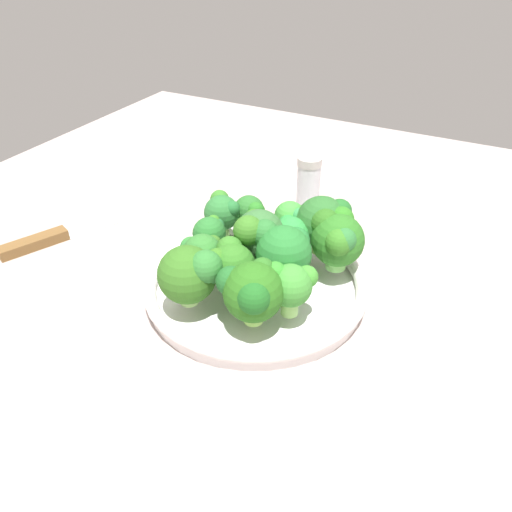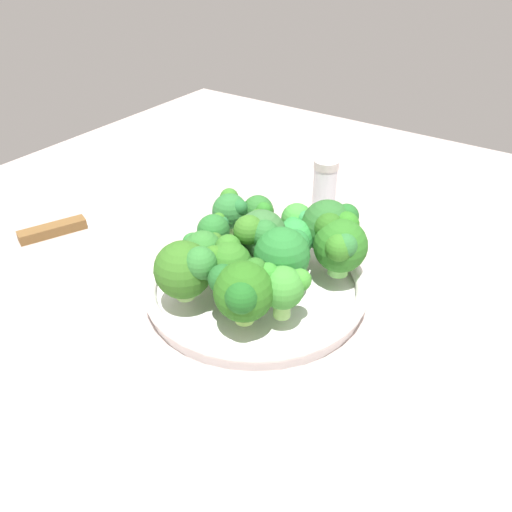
% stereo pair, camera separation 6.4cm
% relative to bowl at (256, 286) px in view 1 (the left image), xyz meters
% --- Properties ---
extents(ground_plane, '(1.30, 1.30, 0.03)m').
position_rel_bowl_xyz_m(ground_plane, '(0.00, 0.04, -0.03)').
color(ground_plane, '#AE9F99').
extents(bowl, '(0.27, 0.27, 0.03)m').
position_rel_bowl_xyz_m(bowl, '(0.00, 0.00, 0.00)').
color(bowl, white).
rests_on(bowl, ground_plane).
extents(broccoli_floret_0, '(0.04, 0.04, 0.06)m').
position_rel_bowl_xyz_m(broccoli_floret_0, '(-0.01, -0.07, 0.05)').
color(broccoli_floret_0, '#7BB057').
rests_on(broccoli_floret_0, bowl).
extents(broccoli_floret_1, '(0.07, 0.08, 0.07)m').
position_rel_bowl_xyz_m(broccoli_floret_1, '(0.08, 0.04, 0.05)').
color(broccoli_floret_1, '#94C958').
rests_on(broccoli_floret_1, bowl).
extents(broccoli_floret_2, '(0.05, 0.05, 0.06)m').
position_rel_bowl_xyz_m(broccoli_floret_2, '(-0.05, 0.02, 0.05)').
color(broccoli_floret_2, '#89BF60').
rests_on(broccoli_floret_2, bowl).
extents(broccoli_floret_3, '(0.04, 0.05, 0.06)m').
position_rel_bowl_xyz_m(broccoli_floret_3, '(-0.08, -0.05, 0.05)').
color(broccoli_floret_3, '#97C870').
rests_on(broccoli_floret_3, bowl).
extents(broccoli_floret_4, '(0.05, 0.06, 0.06)m').
position_rel_bowl_xyz_m(broccoli_floret_4, '(0.03, -0.06, 0.05)').
color(broccoli_floret_4, '#92DA64').
rests_on(broccoli_floret_4, bowl).
extents(broccoli_floret_5, '(0.07, 0.07, 0.08)m').
position_rel_bowl_xyz_m(broccoli_floret_5, '(-0.00, 0.03, 0.06)').
color(broccoli_floret_5, '#7CB15C').
rests_on(broccoli_floret_5, bowl).
extents(broccoli_floret_6, '(0.07, 0.07, 0.07)m').
position_rel_bowl_xyz_m(broccoli_floret_6, '(0.08, -0.04, 0.05)').
color(broccoli_floret_6, '#94BF69').
rests_on(broccoli_floret_6, bowl).
extents(broccoli_floret_7, '(0.05, 0.05, 0.06)m').
position_rel_bowl_xyz_m(broccoli_floret_7, '(0.04, 0.06, 0.05)').
color(broccoli_floret_7, '#90CD66').
rests_on(broccoli_floret_7, bowl).
extents(broccoli_floret_8, '(0.04, 0.05, 0.06)m').
position_rel_bowl_xyz_m(broccoli_floret_8, '(-0.09, 0.01, 0.05)').
color(broccoli_floret_8, '#94D66C').
rests_on(broccoli_floret_8, bowl).
extents(broccoli_floret_9, '(0.06, 0.05, 0.06)m').
position_rel_bowl_xyz_m(broccoli_floret_9, '(0.04, -0.01, 0.05)').
color(broccoli_floret_9, '#7FBB4E').
rests_on(broccoli_floret_9, bowl).
extents(broccoli_floret_10, '(0.07, 0.06, 0.08)m').
position_rel_bowl_xyz_m(broccoli_floret_10, '(-0.02, -0.01, 0.06)').
color(broccoli_floret_10, '#A1CB70').
rests_on(broccoli_floret_10, bowl).
extents(broccoli_floret_11, '(0.07, 0.06, 0.07)m').
position_rel_bowl_xyz_m(broccoli_floret_11, '(-0.06, 0.08, 0.06)').
color(broccoli_floret_11, '#76C35D').
rests_on(broccoli_floret_11, bowl).
extents(broccoli_floret_12, '(0.07, 0.07, 0.08)m').
position_rel_bowl_xyz_m(broccoli_floret_12, '(-0.09, 0.05, 0.06)').
color(broccoli_floret_12, '#8FC358').
rests_on(broccoli_floret_12, bowl).
extents(broccoli_floret_13, '(0.05, 0.05, 0.07)m').
position_rel_bowl_xyz_m(broccoli_floret_13, '(-0.05, -0.08, 0.06)').
color(broccoli_floret_13, '#92C66A').
rests_on(broccoli_floret_13, bowl).
extents(knife, '(0.25, 0.13, 0.01)m').
position_rel_bowl_xyz_m(knife, '(0.01, -0.31, -0.01)').
color(knife, silver).
rests_on(knife, ground_plane).
extents(pepper_shaker, '(0.04, 0.04, 0.10)m').
position_rel_bowl_xyz_m(pepper_shaker, '(-0.21, -0.02, 0.04)').
color(pepper_shaker, silver).
rests_on(pepper_shaker, ground_plane).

